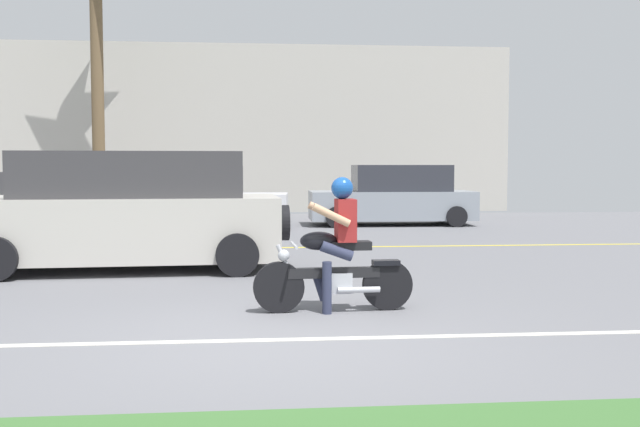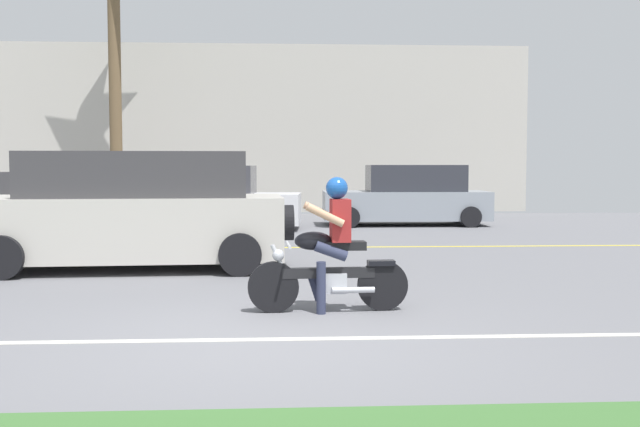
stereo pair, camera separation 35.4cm
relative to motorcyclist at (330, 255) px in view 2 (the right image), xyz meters
The scene contains 8 objects.
ground 2.03m from the motorcyclist, 112.83° to the left, with size 56.00×30.00×0.04m, color slate.
lane_line_near 1.63m from the motorcyclist, 119.70° to the right, with size 50.40×0.12×0.01m, color silver.
lane_line_far 6.53m from the motorcyclist, 96.57° to the left, with size 50.40×0.12×0.01m, color yellow.
motorcyclist is the anchor object (origin of this frame).
suv_nearby 4.62m from the motorcyclist, 128.06° to the left, with size 4.97×2.39×1.85m.
parked_car_1 11.02m from the motorcyclist, 102.01° to the left, with size 4.49×2.11×1.64m.
parked_car_2 12.26m from the motorcyclist, 75.85° to the left, with size 4.51×1.92×1.66m.
building_far 19.97m from the motorcyclist, 94.71° to the left, with size 19.89×4.00×5.89m, color #BCB7AD.
Camera 2 is at (0.18, -6.86, 1.62)m, focal length 41.12 mm.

